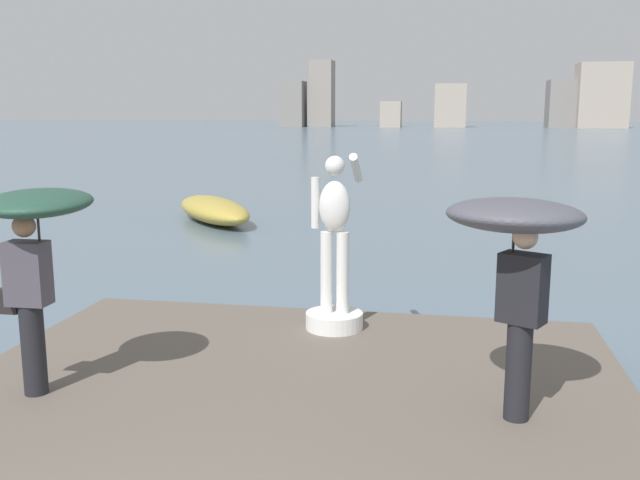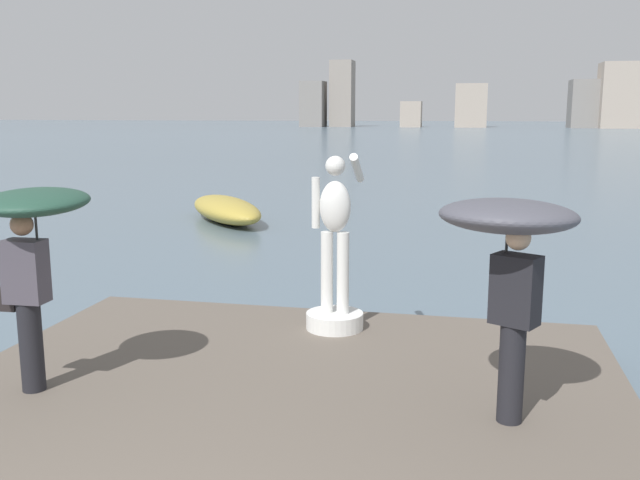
{
  "view_description": "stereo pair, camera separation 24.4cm",
  "coord_description": "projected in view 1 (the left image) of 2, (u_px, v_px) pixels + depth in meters",
  "views": [
    {
      "loc": [
        1.48,
        -2.16,
        3.06
      ],
      "look_at": [
        0.0,
        5.88,
        1.55
      ],
      "focal_mm": 39.18,
      "sensor_mm": 36.0,
      "label": 1
    },
    {
      "loc": [
        1.72,
        -2.12,
        3.06
      ],
      "look_at": [
        0.0,
        5.88,
        1.55
      ],
      "focal_mm": 39.18,
      "sensor_mm": 36.0,
      "label": 2
    }
  ],
  "objects": [
    {
      "name": "onlooker_right",
      "position": [
        516.0,
        237.0,
        5.93
      ],
      "size": [
        1.57,
        1.58,
        1.96
      ],
      "color": "black",
      "rests_on": "pier"
    },
    {
      "name": "onlooker_left",
      "position": [
        34.0,
        235.0,
        6.43
      ],
      "size": [
        1.03,
        1.04,
        1.98
      ],
      "color": "black",
      "rests_on": "pier"
    },
    {
      "name": "distant_skyline",
      "position": [
        483.0,
        100.0,
        137.93
      ],
      "size": [
        67.16,
        9.82,
        13.47
      ],
      "color": "gray",
      "rests_on": "ground"
    },
    {
      "name": "statue_white_figure",
      "position": [
        335.0,
        266.0,
        8.56
      ],
      "size": [
        0.71,
        0.92,
        2.17
      ],
      "color": "white",
      "rests_on": "pier"
    },
    {
      "name": "ground_plane",
      "position": [
        423.0,
        164.0,
        41.6
      ],
      "size": [
        400.0,
        400.0,
        0.0
      ],
      "primitive_type": "plane",
      "color": "slate"
    },
    {
      "name": "boat_near",
      "position": [
        214.0,
        210.0,
        19.61
      ],
      "size": [
        3.73,
        4.27,
        0.69
      ],
      "color": "#B2993D",
      "rests_on": "ground"
    }
  ]
}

